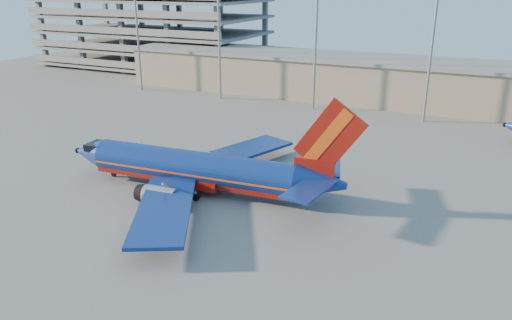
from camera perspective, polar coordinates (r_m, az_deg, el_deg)
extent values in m
plane|color=slate|center=(53.38, -5.13, -5.60)|extent=(220.00, 220.00, 0.00)
cube|color=gray|center=(102.06, 16.98, 8.36)|extent=(120.00, 15.00, 8.00)
cube|color=slate|center=(101.37, 17.22, 10.68)|extent=(122.00, 16.00, 0.60)
cube|color=slate|center=(146.06, -11.42, 10.88)|extent=(60.00, 30.00, 0.70)
cube|color=slate|center=(145.49, -11.53, 12.51)|extent=(60.00, 30.00, 0.70)
cube|color=slate|center=(145.04, -11.65, 14.15)|extent=(60.00, 30.00, 0.70)
cube|color=slate|center=(144.71, -11.76, 15.81)|extent=(60.00, 30.00, 0.70)
cube|color=slate|center=(144.50, -11.89, 17.46)|extent=(60.00, 30.00, 0.70)
cube|color=slate|center=(155.47, -8.71, 15.09)|extent=(1.20, 1.20, 21.00)
cylinder|color=gray|center=(112.23, -13.46, 14.82)|extent=(0.44, 0.44, 28.00)
cylinder|color=gray|center=(100.94, -4.26, 14.78)|extent=(0.44, 0.44, 28.00)
cylinder|color=gray|center=(92.64, 6.88, 14.24)|extent=(0.44, 0.44, 28.00)
cylinder|color=gray|center=(88.19, 19.56, 12.99)|extent=(0.44, 0.44, 28.00)
cylinder|color=navy|center=(57.34, -7.12, -0.83)|extent=(24.78, 5.69, 3.79)
cube|color=maroon|center=(57.69, -7.08, -1.73)|extent=(24.72, 4.98, 1.33)
cube|color=#F25214|center=(57.43, -7.11, -1.07)|extent=(24.78, 5.73, 0.23)
cone|color=navy|center=(65.15, -18.38, 0.84)|extent=(4.58, 4.11, 3.79)
cube|color=black|center=(64.04, -17.55, 1.52)|extent=(2.66, 2.84, 0.82)
cone|color=navy|center=(52.17, 7.51, -2.57)|extent=(5.60, 4.19, 3.79)
cube|color=maroon|center=(51.84, 6.70, -1.04)|extent=(4.33, 0.90, 2.25)
cube|color=maroon|center=(50.37, 8.44, 2.56)|extent=(7.51, 0.91, 8.16)
cube|color=#F25214|center=(50.41, 8.21, 2.59)|extent=(5.01, 0.82, 6.40)
cube|color=navy|center=(55.21, 8.01, -0.68)|extent=(4.80, 7.15, 0.23)
cube|color=navy|center=(48.93, 6.07, -3.35)|extent=(3.90, 6.89, 0.23)
cube|color=navy|center=(64.62, -2.13, 0.86)|extent=(10.12, 16.66, 0.36)
cube|color=navy|center=(49.83, -10.39, -5.46)|extent=(12.06, 16.38, 0.36)
cube|color=maroon|center=(57.61, -6.61, -2.18)|extent=(6.43, 4.46, 1.02)
cylinder|color=gray|center=(62.84, -5.77, -0.44)|extent=(3.84, 2.43, 2.15)
cylinder|color=gray|center=(54.29, -10.84, -4.07)|extent=(3.84, 2.43, 2.15)
cylinder|color=gray|center=(63.97, -15.97, -1.35)|extent=(0.26, 0.26, 1.13)
cylinder|color=black|center=(64.06, -15.95, -1.55)|extent=(0.67, 0.31, 0.65)
cylinder|color=black|center=(59.73, -4.52, -2.28)|extent=(0.90, 0.63, 0.86)
cylinder|color=black|center=(55.38, -6.91, -4.20)|extent=(0.90, 0.63, 0.86)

